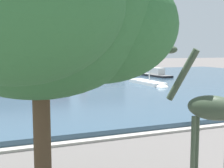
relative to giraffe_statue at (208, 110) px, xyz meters
The scene contains 12 objects.
harbor_water 29.22m from the giraffe_statue, 88.61° to the left, with size 83.50×47.10×0.39m, color #334C60.
quay_edge_coping 5.85m from the giraffe_statue, 82.44° to the left, with size 83.50×0.50×0.12m, color #ADA89E.
giraffe_statue is the anchor object (origin of this frame).
sailboat_teal 41.38m from the giraffe_statue, 73.71° to the left, with size 3.66×8.93×7.09m.
sailboat_black 36.21m from the giraffe_statue, 63.11° to the left, with size 2.37×7.92×6.97m.
sailboat_white 24.40m from the giraffe_statue, 65.43° to the left, with size 1.84×7.14×7.92m.
sailboat_navy 49.06m from the giraffe_statue, 72.55° to the left, with size 2.39×6.88×8.69m.
shade_tree 6.12m from the giraffe_statue, behind, with size 6.11×7.51×7.20m.
mooring_bollard 6.62m from the giraffe_statue, 55.66° to the left, with size 0.24×0.24×0.50m, color #232326.
townhouse_end_terrace 56.63m from the giraffe_statue, 94.51° to the left, with size 8.19×5.78×9.02m.
townhouse_narrow_midrow 57.46m from the giraffe_statue, 85.82° to the left, with size 7.96×5.83×8.83m.
townhouse_corner_house 57.03m from the giraffe_statue, 74.02° to the left, with size 8.76×7.18×7.82m.
Camera 1 is at (-7.07, -4.58, 4.28)m, focal length 46.54 mm.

